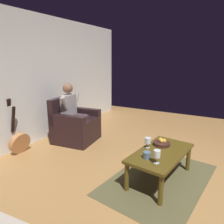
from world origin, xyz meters
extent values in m
plane|color=#A87843|center=(0.00, 0.00, 0.00)|extent=(7.59, 7.59, 0.00)
cube|color=silver|center=(0.00, -3.19, 1.28)|extent=(6.41, 0.06, 2.56)
cube|color=brown|center=(0.16, -0.48, 0.00)|extent=(1.95, 1.41, 0.01)
cube|color=black|center=(-0.44, -2.45, 0.20)|extent=(0.88, 0.87, 0.40)
cube|color=black|center=(-0.45, -2.39, 0.45)|extent=(0.61, 0.72, 0.10)
cube|color=black|center=(-0.77, -2.49, 0.52)|extent=(0.22, 0.79, 0.24)
cube|color=black|center=(-0.11, -2.41, 0.52)|extent=(0.22, 0.79, 0.24)
cube|color=black|center=(-0.40, -2.78, 0.66)|extent=(0.81, 0.21, 0.52)
cube|color=#A29C9E|center=(-0.42, -2.61, 0.74)|extent=(0.36, 0.22, 0.48)
sphere|color=brown|center=(-0.42, -2.61, 1.11)|extent=(0.20, 0.20, 0.20)
cylinder|color=#403034|center=(-0.54, -2.43, 0.51)|extent=(0.18, 0.41, 0.13)
cylinder|color=#403034|center=(-0.56, -2.23, 0.25)|extent=(0.13, 0.13, 0.50)
cylinder|color=#A29C9E|center=(-0.63, -2.59, 0.85)|extent=(0.21, 0.11, 0.29)
cylinder|color=#403034|center=(-0.35, -2.41, 0.51)|extent=(0.18, 0.41, 0.13)
cylinder|color=#403034|center=(-0.37, -2.21, 0.25)|extent=(0.13, 0.13, 0.50)
cylinder|color=#A29C9E|center=(-0.23, -2.54, 0.85)|extent=(0.21, 0.11, 0.29)
cube|color=#524014|center=(0.16, -0.48, 0.41)|extent=(1.18, 0.72, 0.04)
cylinder|color=#524014|center=(-0.31, -0.17, 0.20)|extent=(0.06, 0.06, 0.39)
cylinder|color=#524014|center=(0.69, -0.31, 0.20)|extent=(0.06, 0.06, 0.39)
cylinder|color=#524014|center=(-0.38, -0.64, 0.20)|extent=(0.06, 0.06, 0.39)
cylinder|color=#524014|center=(0.63, -0.78, 0.20)|extent=(0.06, 0.06, 0.39)
cylinder|color=#B77A47|center=(0.55, -2.98, 0.20)|extent=(0.40, 0.19, 0.41)
cylinder|color=black|center=(0.55, -2.93, 0.22)|extent=(0.11, 0.03, 0.11)
cube|color=black|center=(0.55, -3.09, 0.63)|extent=(0.05, 0.15, 0.49)
cube|color=black|center=(0.55, -3.16, 0.93)|extent=(0.07, 0.06, 0.14)
cylinder|color=silver|center=(0.11, -0.69, 0.44)|extent=(0.07, 0.07, 0.01)
cylinder|color=silver|center=(0.11, -0.69, 0.47)|extent=(0.01, 0.01, 0.06)
cylinder|color=silver|center=(0.11, -0.69, 0.54)|extent=(0.09, 0.09, 0.08)
cylinder|color=#590C19|center=(0.11, -0.69, 0.52)|extent=(0.08, 0.08, 0.03)
cylinder|color=silver|center=(0.51, -0.43, 0.44)|extent=(0.07, 0.07, 0.01)
cylinder|color=silver|center=(0.51, -0.43, 0.48)|extent=(0.01, 0.01, 0.08)
cylinder|color=silver|center=(0.51, -0.43, 0.56)|extent=(0.09, 0.09, 0.09)
cylinder|color=#590C19|center=(0.51, -0.43, 0.54)|extent=(0.08, 0.08, 0.04)
cylinder|color=#3C221B|center=(-0.06, -0.53, 0.46)|extent=(0.25, 0.25, 0.05)
sphere|color=gold|center=(-0.06, -0.54, 0.51)|extent=(0.07, 0.07, 0.07)
sphere|color=gold|center=(-0.07, -0.50, 0.51)|extent=(0.07, 0.07, 0.07)
sphere|color=gold|center=(-0.09, -0.56, 0.51)|extent=(0.07, 0.07, 0.07)
cylinder|color=slate|center=(0.44, -0.59, 0.48)|extent=(0.10, 0.10, 0.09)
camera|label=1|loc=(2.86, 0.24, 1.70)|focal=33.74mm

